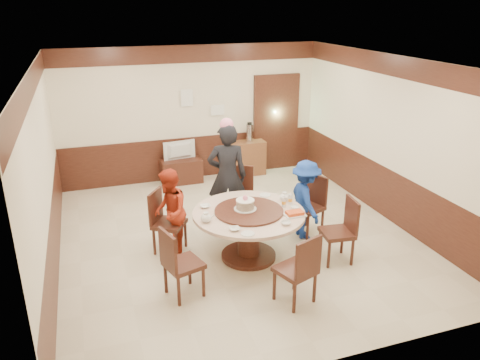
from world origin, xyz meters
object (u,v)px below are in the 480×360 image
object	(u,v)px
person_standing	(227,176)
banquet_table	(249,225)
tv_stand	(181,171)
television	(180,151)
person_red	(170,212)
side_cabinet	(246,158)
person_blue	(305,200)
thermos	(249,133)
birthday_cake	(245,204)
shrimp_platter	(295,214)

from	to	relation	value
person_standing	banquet_table	bearing A→B (deg)	104.11
tv_stand	television	xyz separation A→B (m)	(0.00, 0.00, 0.45)
person_red	tv_stand	world-z (taller)	person_red
banquet_table	tv_stand	xyz separation A→B (m)	(-0.29, 3.41, -0.28)
person_standing	side_cabinet	distance (m)	2.64
person_blue	thermos	bearing A→B (deg)	0.80
person_blue	tv_stand	size ratio (longest dim) A/B	1.52
tv_stand	thermos	distance (m)	1.69
birthday_cake	thermos	xyz separation A→B (m)	(1.29, 3.40, 0.08)
tv_stand	person_blue	bearing A→B (deg)	-65.75
person_blue	shrimp_platter	size ratio (longest dim) A/B	4.31
banquet_table	tv_stand	bearing A→B (deg)	94.85
person_blue	side_cabinet	size ratio (longest dim) A/B	1.62
person_standing	tv_stand	xyz separation A→B (m)	(-0.31, 2.28, -0.65)
banquet_table	person_red	size ratio (longest dim) A/B	1.23
tv_stand	thermos	xyz separation A→B (m)	(1.54, 0.03, 0.69)
tv_stand	television	size ratio (longest dim) A/B	1.25
banquet_table	person_blue	bearing A→B (deg)	17.98
person_red	birthday_cake	xyz separation A→B (m)	(1.02, -0.49, 0.19)
thermos	shrimp_platter	bearing A→B (deg)	-100.10
birthday_cake	person_blue	bearing A→B (deg)	15.25
shrimp_platter	thermos	xyz separation A→B (m)	(0.67, 3.77, 0.16)
shrimp_platter	side_cabinet	size ratio (longest dim) A/B	0.38
television	side_cabinet	distance (m)	1.51
person_standing	shrimp_platter	distance (m)	1.56
person_standing	birthday_cake	world-z (taller)	person_standing
person_standing	birthday_cake	xyz separation A→B (m)	(-0.06, -1.08, -0.04)
person_blue	side_cabinet	world-z (taller)	person_blue
television	thermos	distance (m)	1.56
banquet_table	person_standing	distance (m)	1.19
banquet_table	person_blue	distance (m)	1.15
person_red	shrimp_platter	xyz separation A→B (m)	(1.64, -0.86, 0.11)
person_red	birthday_cake	bearing A→B (deg)	74.90
thermos	person_standing	bearing A→B (deg)	-117.92
television	birthday_cake	bearing A→B (deg)	87.64
person_standing	person_red	world-z (taller)	person_standing
shrimp_platter	side_cabinet	bearing A→B (deg)	80.91
person_standing	person_red	xyz separation A→B (m)	(-1.09, -0.59, -0.23)
banquet_table	side_cabinet	size ratio (longest dim) A/B	2.05
thermos	banquet_table	bearing A→B (deg)	-109.94
person_red	person_blue	bearing A→B (deg)	95.72
birthday_cake	side_cabinet	world-z (taller)	birthday_cake
person_blue	birthday_cake	xyz separation A→B (m)	(-1.13, -0.31, 0.21)
person_standing	person_red	bearing A→B (deg)	43.89
person_standing	shrimp_platter	world-z (taller)	person_standing
person_red	thermos	bearing A→B (deg)	152.10
birthday_cake	tv_stand	distance (m)	3.43
person_standing	thermos	size ratio (longest dim) A/B	4.72
birthday_cake	tv_stand	world-z (taller)	birthday_cake
person_red	thermos	distance (m)	3.72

